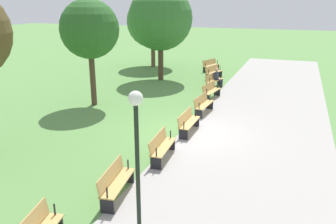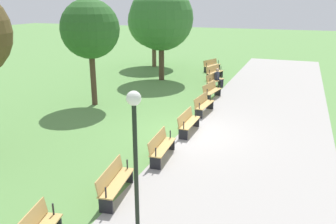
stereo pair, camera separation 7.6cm
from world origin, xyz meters
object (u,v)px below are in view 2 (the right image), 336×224
(bench_5, at_px, (188,122))
(bench_4, at_px, (203,104))
(bench_2, at_px, (214,80))
(tree_0, at_px, (154,22))
(tree_3, at_px, (90,29))
(person_seated, at_px, (218,77))
(lamp_post, at_px, (135,137))
(bench_6, at_px, (161,146))
(bench_1, at_px, (214,72))
(bench_7, at_px, (115,181))
(tree_1, at_px, (161,18))
(bench_0, at_px, (211,65))
(bench_3, at_px, (211,91))

(bench_5, bearing_deg, bench_4, -178.01)
(bench_2, height_order, tree_0, tree_0)
(bench_4, height_order, tree_3, tree_3)
(person_seated, bearing_deg, lamp_post, 18.10)
(bench_4, bearing_deg, bench_6, 4.00)
(tree_3, bearing_deg, bench_6, 49.46)
(bench_1, relative_size, bench_7, 1.01)
(tree_1, bearing_deg, bench_0, 150.58)
(bench_3, bearing_deg, bench_1, -160.04)
(bench_1, xyz_separation_m, lamp_post, (17.94, 2.52, 2.03))
(bench_2, relative_size, tree_3, 0.34)
(bench_5, relative_size, tree_3, 0.33)
(bench_6, height_order, tree_1, tree_1)
(bench_2, bearing_deg, tree_3, -27.81)
(bench_0, xyz_separation_m, person_seated, (5.14, 1.72, 0.16))
(bench_6, height_order, tree_3, tree_3)
(bench_5, relative_size, tree_0, 0.31)
(bench_4, bearing_deg, bench_2, -168.03)
(tree_0, bearing_deg, bench_6, 23.73)
(tree_0, xyz_separation_m, tree_3, (11.61, 1.45, 0.24))
(lamp_post, bearing_deg, bench_4, -173.70)
(bench_2, bearing_deg, tree_0, -118.19)
(tree_3, bearing_deg, bench_0, 162.80)
(bench_1, height_order, bench_7, same)
(bench_5, bearing_deg, tree_1, -152.08)
(bench_3, height_order, bench_4, same)
(bench_5, relative_size, tree_1, 0.28)
(tree_3, bearing_deg, person_seated, 140.14)
(bench_2, xyz_separation_m, bench_4, (5.52, 0.77, 0.00))
(tree_0, bearing_deg, bench_2, 49.81)
(bench_5, height_order, bench_6, same)
(bench_4, height_order, lamp_post, lamp_post)
(bench_2, distance_m, lamp_post, 15.48)
(bench_6, xyz_separation_m, tree_0, (-16.62, -7.31, 3.23))
(bench_5, height_order, person_seated, person_seated)
(bench_7, bearing_deg, tree_3, -152.44)
(bench_3, relative_size, tree_0, 0.31)
(bench_2, height_order, bench_6, same)
(bench_2, height_order, bench_4, same)
(bench_0, height_order, bench_5, same)
(bench_3, height_order, person_seated, person_seated)
(bench_6, height_order, tree_0, tree_0)
(tree_0, height_order, tree_1, tree_1)
(bench_7, bearing_deg, bench_1, 175.99)
(bench_2, relative_size, bench_7, 1.01)
(bench_4, xyz_separation_m, tree_0, (-11.04, -7.31, 3.23))
(tree_1, relative_size, tree_3, 1.17)
(bench_7, bearing_deg, bench_4, 170.01)
(bench_0, distance_m, tree_3, 12.48)
(tree_3, bearing_deg, lamp_post, 37.14)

